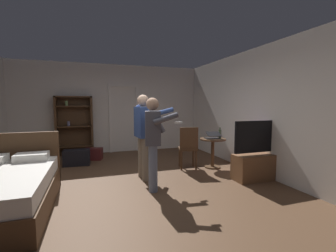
{
  "coord_description": "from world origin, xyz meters",
  "views": [
    {
      "loc": [
        -0.64,
        -4.07,
        1.52
      ],
      "look_at": [
        0.85,
        0.35,
        1.07
      ],
      "focal_mm": 24.54,
      "sensor_mm": 36.0,
      "label": 1
    }
  ],
  "objects": [
    {
      "name": "ground_plane",
      "position": [
        0.0,
        0.0,
        0.0
      ],
      "size": [
        7.26,
        7.26,
        0.0
      ],
      "primitive_type": "plane",
      "color": "brown"
    },
    {
      "name": "wall_back",
      "position": [
        0.0,
        3.36,
        1.37
      ],
      "size": [
        5.85,
        0.12,
        2.74
      ],
      "primitive_type": "cube",
      "color": "silver",
      "rests_on": "ground_plane"
    },
    {
      "name": "wall_right",
      "position": [
        2.86,
        0.0,
        1.37
      ],
      "size": [
        0.12,
        6.84,
        2.74
      ],
      "primitive_type": "cube",
      "color": "silver",
      "rests_on": "ground_plane"
    },
    {
      "name": "doorway_frame",
      "position": [
        0.37,
        3.28,
        1.22
      ],
      "size": [
        0.93,
        0.08,
        2.13
      ],
      "color": "white",
      "rests_on": "ground_plane"
    },
    {
      "name": "bookshelf",
      "position": [
        -1.09,
        3.14,
        0.95
      ],
      "size": [
        1.02,
        0.32,
        1.74
      ],
      "color": "#4C331E",
      "rests_on": "ground_plane"
    },
    {
      "name": "tv_flatscreen",
      "position": [
        2.5,
        -0.36,
        0.36
      ],
      "size": [
        1.08,
        0.4,
        1.19
      ],
      "color": "brown",
      "rests_on": "ground_plane"
    },
    {
      "name": "side_table",
      "position": [
        2.1,
        0.7,
        0.47
      ],
      "size": [
        0.62,
        0.62,
        0.7
      ],
      "color": "#4C331E",
      "rests_on": "ground_plane"
    },
    {
      "name": "laptop",
      "position": [
        2.06,
        0.65,
        0.75
      ],
      "size": [
        0.37,
        0.37,
        0.17
      ],
      "color": "black",
      "rests_on": "side_table"
    },
    {
      "name": "bottle_on_table",
      "position": [
        2.24,
        0.62,
        0.81
      ],
      "size": [
        0.06,
        0.06,
        0.27
      ],
      "color": "#3B5032",
      "rests_on": "side_table"
    },
    {
      "name": "wooden_chair",
      "position": [
        1.5,
        0.77,
        0.54
      ],
      "size": [
        0.51,
        0.51,
        0.99
      ],
      "color": "#4C331E",
      "rests_on": "ground_plane"
    },
    {
      "name": "person_blue_shirt",
      "position": [
        0.39,
        -0.2,
        0.94
      ],
      "size": [
        0.59,
        0.69,
        1.63
      ],
      "color": "slate",
      "rests_on": "ground_plane"
    },
    {
      "name": "person_striped_shirt",
      "position": [
        0.37,
        0.44,
        1.0
      ],
      "size": [
        0.77,
        0.63,
        1.7
      ],
      "color": "gray",
      "rests_on": "ground_plane"
    },
    {
      "name": "suitcase_dark",
      "position": [
        -0.6,
        2.43,
        0.16
      ],
      "size": [
        0.53,
        0.41,
        0.31
      ],
      "primitive_type": "cube",
      "rotation": [
        0.0,
        0.0,
        -0.27
      ],
      "color": "#4C1919",
      "rests_on": "ground_plane"
    },
    {
      "name": "suitcase_small",
      "position": [
        -0.99,
        1.95,
        0.2
      ],
      "size": [
        0.64,
        0.34,
        0.39
      ],
      "primitive_type": "cube",
      "rotation": [
        0.0,
        0.0,
        -0.07
      ],
      "color": "black",
      "rests_on": "ground_plane"
    }
  ]
}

